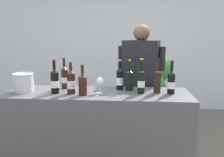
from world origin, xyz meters
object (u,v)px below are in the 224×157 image
wine_bottle_5 (65,77)px  ice_bucket (24,82)px  wine_bottle_7 (141,81)px  person_server (140,94)px  wine_bottle_1 (83,84)px  wine_glass (100,82)px  wine_bottle_4 (157,80)px  potted_shrub (149,87)px  wine_bottle_3 (129,79)px  wine_bottle_6 (55,81)px  wine_bottle_2 (71,82)px  wine_bottle_0 (120,79)px  wine_bottle_8 (171,82)px

wine_bottle_5 → ice_bucket: bearing=-154.6°
wine_bottle_7 → person_server: size_ratio=0.21×
wine_bottle_1 → ice_bucket: 0.66m
wine_glass → person_server: size_ratio=0.10×
wine_bottle_4 → potted_shrub: 1.10m
wine_bottle_3 → wine_bottle_7: size_ratio=0.92×
wine_bottle_7 → wine_bottle_6: bearing=-176.0°
person_server → wine_bottle_1: bearing=-131.1°
wine_glass → potted_shrub: size_ratio=0.13×
wine_bottle_4 → wine_bottle_7: wine_bottle_7 is taller
wine_bottle_4 → wine_bottle_7: size_ratio=0.99×
wine_bottle_2 → wine_glass: 0.29m
wine_bottle_1 → wine_bottle_0: bearing=37.7°
potted_shrub → wine_bottle_2: bearing=-127.5°
wine_bottle_1 → wine_bottle_7: 0.59m
wine_bottle_6 → potted_shrub: size_ratio=0.27×
wine_bottle_2 → wine_bottle_8: (1.01, 0.07, -0.00)m
wine_bottle_5 → wine_bottle_7: bearing=-11.4°
wine_bottle_0 → wine_bottle_4: (0.39, -0.12, 0.01)m
wine_bottle_3 → wine_bottle_2: bearing=-162.3°
wine_bottle_6 → wine_bottle_3: bearing=14.2°
wine_bottle_2 → wine_bottle_3: bearing=17.7°
wine_bottle_3 → wine_bottle_5: bearing=177.0°
wine_bottle_4 → potted_shrub: (0.01, 1.06, -0.31)m
wine_bottle_1 → wine_bottle_7: (0.58, 0.11, 0.01)m
wine_bottle_3 → potted_shrub: 1.05m
wine_bottle_3 → wine_bottle_6: size_ratio=0.95×
person_server → wine_glass: bearing=-126.5°
wine_bottle_3 → wine_bottle_4: 0.30m
wine_bottle_5 → potted_shrub: 1.41m
potted_shrub → wine_bottle_6: bearing=-132.3°
wine_bottle_4 → wine_bottle_6: wine_bottle_4 is taller
wine_bottle_1 → wine_bottle_3: 0.52m
wine_bottle_0 → wine_bottle_1: wine_bottle_0 is taller
wine_bottle_8 → ice_bucket: bearing=-178.9°
wine_bottle_4 → wine_bottle_5: wine_bottle_4 is taller
wine_bottle_4 → ice_bucket: bearing=-177.8°
wine_bottle_1 → wine_bottle_4: wine_bottle_4 is taller
wine_bottle_3 → wine_bottle_5: 0.72m
wine_bottle_8 → wine_bottle_7: bearing=-177.3°
wine_bottle_0 → wine_bottle_4: size_ratio=0.92×
wine_bottle_5 → wine_glass: 0.46m
wine_bottle_2 → person_server: (0.73, 0.63, -0.27)m
wine_bottle_0 → wine_bottle_4: bearing=-17.4°
wine_bottle_8 → ice_bucket: (-1.53, -0.03, -0.02)m
wine_bottle_3 → wine_bottle_6: wine_bottle_6 is taller
wine_bottle_7 → ice_bucket: size_ratio=1.68×
wine_glass → potted_shrub: (0.60, 1.12, -0.29)m
wine_bottle_3 → wine_bottle_7: wine_bottle_7 is taller
wine_bottle_5 → wine_glass: size_ratio=2.07×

